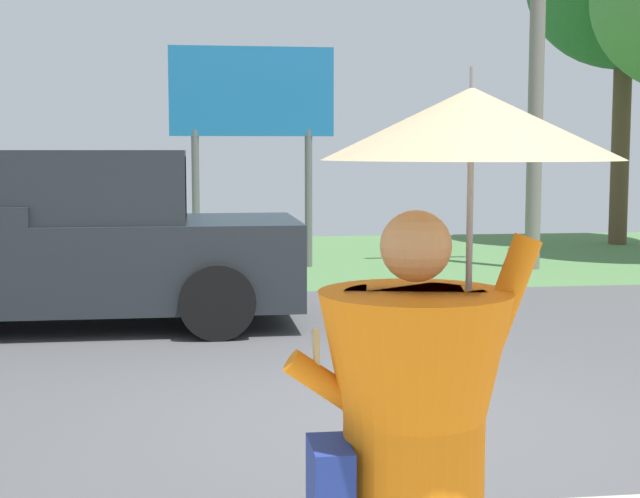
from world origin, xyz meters
TOP-DOWN VIEW (x-y plane):
  - ground_plane at (0.00, 2.95)m, footprint 40.00×22.00m
  - monk_pedestrian at (-0.62, -3.56)m, footprint 1.03×0.92m
  - pickup_truck at (-2.76, 3.96)m, footprint 5.20×2.28m
  - utility_pole at (4.02, 7.93)m, footprint 1.80×0.24m
  - roadside_billboard at (-0.37, 8.67)m, footprint 2.60×0.12m

SIDE VIEW (x-z plane):
  - ground_plane at x=0.00m, z-range -0.15..0.05m
  - pickup_truck at x=-2.76m, z-range -0.07..1.81m
  - monk_pedestrian at x=-0.62m, z-range 0.00..2.13m
  - roadside_billboard at x=-0.37m, z-range 0.80..4.30m
  - utility_pole at x=4.02m, z-range 0.18..7.96m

